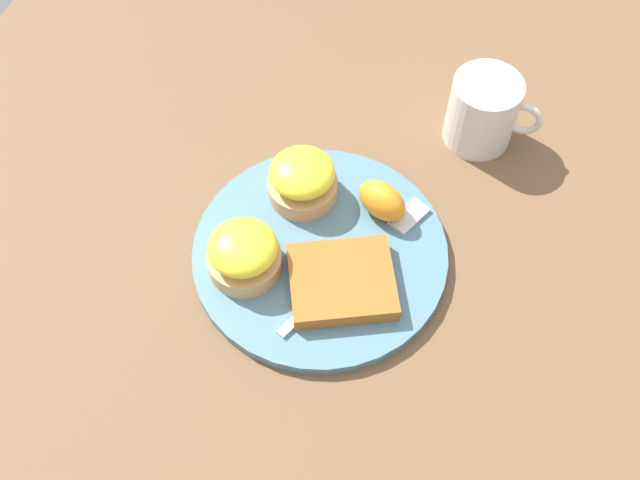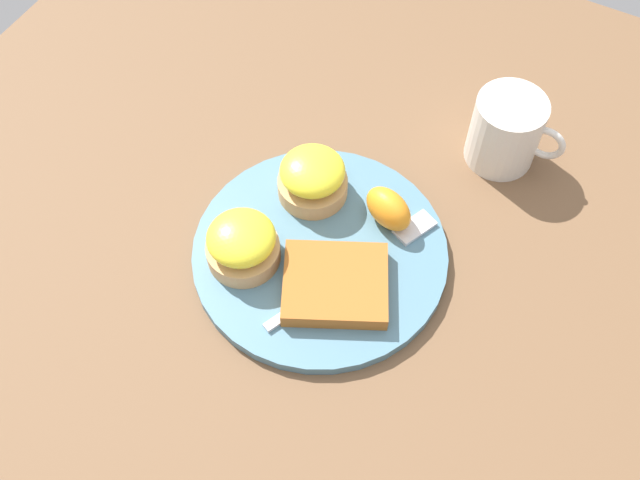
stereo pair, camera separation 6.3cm
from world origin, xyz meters
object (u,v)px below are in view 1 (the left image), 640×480
(sandwich_benedict_left, at_px, (302,179))
(fork, at_px, (365,257))
(hashbrown_patty, at_px, (342,282))
(cup, at_px, (483,111))
(sandwich_benedict_right, at_px, (244,254))
(orange_wedge, at_px, (382,201))

(sandwich_benedict_left, relative_size, fork, 0.37)
(hashbrown_patty, relative_size, cup, 0.98)
(sandwich_benedict_right, relative_size, orange_wedge, 1.33)
(hashbrown_patty, distance_m, fork, 0.04)
(sandwich_benedict_left, height_order, hashbrown_patty, sandwich_benedict_left)
(hashbrown_patty, bearing_deg, sandwich_benedict_left, 129.15)
(sandwich_benedict_left, bearing_deg, hashbrown_patty, -50.85)
(hashbrown_patty, relative_size, fork, 0.51)
(orange_wedge, height_order, fork, orange_wedge)
(hashbrown_patty, relative_size, orange_wedge, 1.82)
(sandwich_benedict_left, xyz_separation_m, fork, (0.09, -0.06, -0.02))
(cup, bearing_deg, sandwich_benedict_left, -135.73)
(sandwich_benedict_left, xyz_separation_m, cup, (0.17, 0.16, 0.00))
(orange_wedge, height_order, cup, cup)
(sandwich_benedict_right, relative_size, fork, 0.37)
(hashbrown_patty, xyz_separation_m, cup, (0.09, 0.26, 0.02))
(sandwich_benedict_left, distance_m, cup, 0.23)
(sandwich_benedict_left, xyz_separation_m, orange_wedge, (0.09, 0.01, -0.01))
(sandwich_benedict_left, height_order, fork, sandwich_benedict_left)
(hashbrown_patty, xyz_separation_m, fork, (0.01, 0.04, -0.01))
(fork, height_order, cup, cup)
(sandwich_benedict_left, bearing_deg, fork, -31.94)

